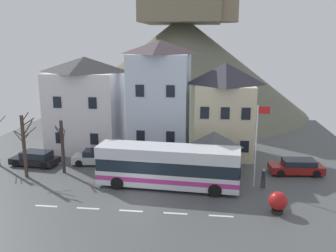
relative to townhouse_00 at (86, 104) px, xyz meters
name	(u,v)px	position (x,y,z in m)	size (l,w,h in m)	color
ground_plane	(136,200)	(7.74, -12.12, -4.84)	(40.00, 60.00, 0.07)	#4B4E4F
townhouse_00	(86,104)	(0.00, 0.00, 0.00)	(6.97, 6.31, 9.62)	white
townhouse_01	(160,97)	(7.71, 0.22, 0.83)	(5.67, 6.75, 11.28)	silver
townhouse_02	(224,110)	(14.12, -0.51, -0.24)	(5.55, 5.29, 9.14)	beige
hilltop_castle	(182,61)	(7.88, 22.92, 3.23)	(39.45, 39.45, 22.64)	#616250
transit_bus	(168,167)	(9.69, -9.40, -3.16)	(11.14, 3.29, 3.26)	silver
bus_shelter	(214,139)	(13.17, -5.99, -1.76)	(3.60, 3.60, 3.74)	#473D33
parked_car_00	(297,167)	(20.28, -5.14, -4.17)	(4.59, 2.22, 1.29)	maroon
parked_car_01	(35,158)	(-3.02, -5.79, -4.16)	(4.43, 2.33, 1.33)	black
parked_car_02	(96,157)	(2.42, -4.77, -4.14)	(4.33, 2.26, 1.35)	silver
pedestrian_00	(236,170)	(15.01, -6.99, -4.06)	(0.30, 0.38, 1.47)	#2D2D38
pedestrian_01	(263,177)	(17.04, -8.70, -3.95)	(0.33, 0.29, 1.57)	#38332D
public_bench	(227,160)	(14.40, -3.65, -4.34)	(1.46, 0.48, 0.87)	#33473D
flagpole	(257,140)	(16.44, -8.50, -1.03)	(0.95, 0.10, 6.46)	silver
harbour_buoy	(278,202)	(17.44, -12.97, -3.99)	(1.24, 1.24, 1.49)	black
bare_tree_01	(24,144)	(-2.35, -8.70, -1.99)	(2.38, 1.74, 5.50)	#47382D
bare_tree_02	(62,146)	(0.34, -7.34, -2.37)	(0.84, 1.64, 4.63)	#382D28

